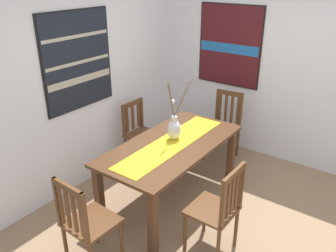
{
  "coord_description": "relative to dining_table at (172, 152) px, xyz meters",
  "views": [
    {
      "loc": [
        -2.76,
        -1.33,
        2.53
      ],
      "look_at": [
        0.15,
        0.78,
        0.9
      ],
      "focal_mm": 37.25,
      "sensor_mm": 36.0,
      "label": 1
    }
  ],
  "objects": [
    {
      "name": "centerpiece_vase",
      "position": [
        0.09,
        0.03,
        0.25
      ],
      "size": [
        0.3,
        0.27,
        0.73
      ],
      "color": "silver",
      "rests_on": "dining_table"
    },
    {
      "name": "ground_plane",
      "position": [
        -0.08,
        -0.67,
        -0.65
      ],
      "size": [
        6.4,
        6.4,
        0.03
      ],
      "primitive_type": "cube",
      "color": "#8E7051"
    },
    {
      "name": "chair_1",
      "position": [
        1.3,
        0.0,
        -0.13
      ],
      "size": [
        0.45,
        0.45,
        0.97
      ],
      "color": "brown",
      "rests_on": "ground_plane"
    },
    {
      "name": "chair_2",
      "position": [
        -1.29,
        0.02,
        -0.14
      ],
      "size": [
        0.44,
        0.44,
        0.95
      ],
      "color": "brown",
      "rests_on": "ground_plane"
    },
    {
      "name": "chair_3",
      "position": [
        -0.44,
        -0.84,
        -0.13
      ],
      "size": [
        0.42,
        0.42,
        0.96
      ],
      "color": "brown",
      "rests_on": "ground_plane"
    },
    {
      "name": "painting_on_back_wall",
      "position": [
        -0.27,
        1.12,
        0.94
      ],
      "size": [
        0.98,
        0.05,
        1.12
      ],
      "color": "black"
    },
    {
      "name": "painting_on_side_wall",
      "position": [
        1.72,
        0.21,
        0.89
      ],
      "size": [
        0.05,
        0.96,
        1.14
      ],
      "color": "black"
    },
    {
      "name": "chair_0",
      "position": [
        0.43,
        0.82,
        -0.16
      ],
      "size": [
        0.43,
        0.43,
        0.91
      ],
      "color": "brown",
      "rests_on": "ground_plane"
    },
    {
      "name": "table_runner",
      "position": [
        0.0,
        -0.0,
        0.11
      ],
      "size": [
        1.64,
        0.36,
        0.01
      ],
      "primitive_type": "cube",
      "color": "gold",
      "rests_on": "dining_table"
    },
    {
      "name": "wall_side",
      "position": [
        1.78,
        -0.67,
        0.71
      ],
      "size": [
        0.12,
        6.4,
        2.7
      ],
      "primitive_type": "cube",
      "color": "silver",
      "rests_on": "ground_plane"
    },
    {
      "name": "wall_back",
      "position": [
        -0.08,
        1.19,
        0.71
      ],
      "size": [
        6.4,
        0.12,
        2.7
      ],
      "primitive_type": "cube",
      "color": "silver",
      "rests_on": "ground_plane"
    },
    {
      "name": "dining_table",
      "position": [
        0.0,
        0.0,
        0.0
      ],
      "size": [
        1.78,
        0.88,
        0.75
      ],
      "color": "#51331E",
      "rests_on": "ground_plane"
    }
  ]
}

